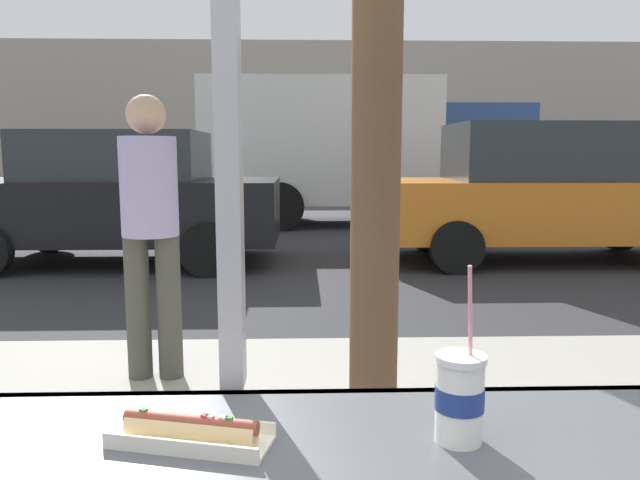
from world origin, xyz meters
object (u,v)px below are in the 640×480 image
at_px(parked_car_black, 118,197).
at_px(box_truck, 357,147).
at_px(soda_cup_right, 460,396).
at_px(hotdog_tray_near, 191,431).
at_px(pedestrian, 150,219).
at_px(parked_car_orange, 548,193).

height_order(parked_car_black, box_truck, box_truck).
height_order(soda_cup_right, hotdog_tray_near, soda_cup_right).
relative_size(parked_car_black, box_truck, 0.66).
distance_m(soda_cup_right, pedestrian, 2.73).
height_order(hotdog_tray_near, box_truck, box_truck).
bearing_deg(parked_car_black, pedestrian, -71.38).
distance_m(parked_car_black, parked_car_orange, 5.64).
relative_size(soda_cup_right, parked_car_black, 0.08).
bearing_deg(hotdog_tray_near, parked_car_orange, 63.62).
bearing_deg(pedestrian, box_truck, 77.37).
distance_m(soda_cup_right, box_truck, 11.40).
bearing_deg(hotdog_tray_near, parked_car_black, 107.39).
bearing_deg(parked_car_orange, soda_cup_right, -113.24).
xyz_separation_m(parked_car_black, pedestrian, (1.51, -4.49, 0.19)).
relative_size(hotdog_tray_near, parked_car_orange, 0.06).
bearing_deg(box_truck, pedestrian, -102.63).
relative_size(box_truck, pedestrian, 3.87).
xyz_separation_m(box_truck, pedestrian, (-1.99, -8.87, -0.50)).
bearing_deg(parked_car_black, hotdog_tray_near, -72.61).
height_order(soda_cup_right, parked_car_black, parked_car_black).
xyz_separation_m(soda_cup_right, pedestrian, (-1.13, 2.49, 0.04)).
bearing_deg(parked_car_black, parked_car_orange, 0.00).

